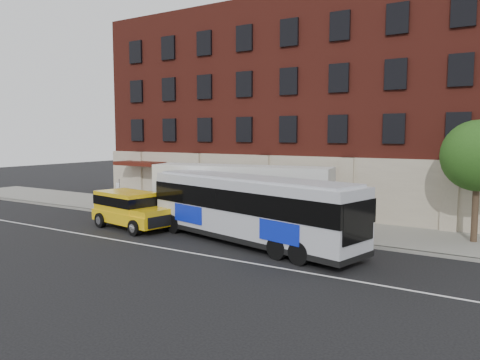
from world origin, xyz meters
The scene contains 10 objects.
ground centered at (0.00, 0.00, 0.00)m, with size 120.00×120.00×0.00m, color black.
sidewalk centered at (0.00, 9.00, 0.07)m, with size 60.00×6.00×0.15m, color gray.
kerb centered at (0.00, 6.00, 0.07)m, with size 60.00×0.25×0.15m, color gray.
lane_line centered at (0.00, 0.50, 0.01)m, with size 60.00×0.12×0.01m, color silver.
building centered at (-0.01, 16.92, 7.58)m, with size 30.00×12.10×15.00m.
sign_pole centered at (-8.50, 6.15, 1.45)m, with size 0.30×0.20×2.50m.
street_tree centered at (13.54, 9.48, 4.41)m, with size 3.60×3.60×6.20m.
city_bus centered at (3.72, 3.49, 1.92)m, with size 12.96×5.65×3.48m.
yellow_suv centered at (-4.45, 3.18, 1.25)m, with size 5.85×3.22×2.18m.
shipping_container centered at (0.84, 7.25, 1.84)m, with size 11.37×4.17×3.72m.
Camera 1 is at (15.61, -16.47, 5.64)m, focal length 34.51 mm.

